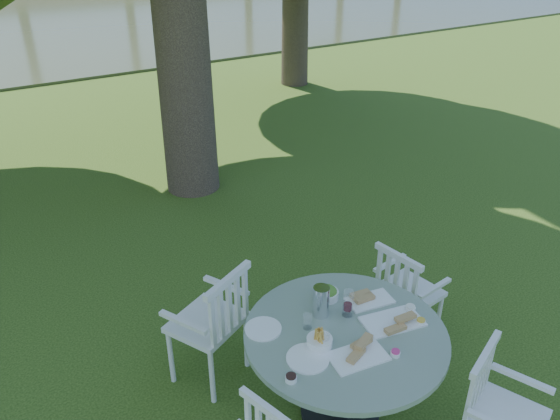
# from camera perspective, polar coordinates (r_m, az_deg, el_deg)

# --- Properties ---
(ground) EXTENTS (140.00, 140.00, 0.00)m
(ground) POSITION_cam_1_polar(r_m,az_deg,el_deg) (5.19, 1.20, -9.19)
(ground) COLOR #1D370B
(ground) RESTS_ON ground
(table) EXTENTS (1.34, 1.34, 0.76)m
(table) POSITION_cam_1_polar(r_m,az_deg,el_deg) (3.78, 6.74, -14.26)
(table) COLOR black
(table) RESTS_ON ground
(chair_ne) EXTENTS (0.47, 0.50, 0.90)m
(chair_ne) POSITION_cam_1_polar(r_m,az_deg,el_deg) (4.53, 12.74, -8.03)
(chair_ne) COLOR silver
(chair_ne) RESTS_ON ground
(chair_nw) EXTENTS (0.65, 0.64, 0.98)m
(chair_nw) POSITION_cam_1_polar(r_m,az_deg,el_deg) (4.07, -6.58, -11.24)
(chair_nw) COLOR silver
(chair_nw) RESTS_ON ground
(chair_se) EXTENTS (0.58, 0.56, 0.91)m
(chair_se) POSITION_cam_1_polar(r_m,az_deg,el_deg) (3.76, 21.40, -18.50)
(chair_se) COLOR silver
(chair_se) RESTS_ON ground
(tableware) EXTENTS (1.12, 0.81, 0.23)m
(tableware) POSITION_cam_1_polar(r_m,az_deg,el_deg) (3.70, 5.77, -11.31)
(tableware) COLOR white
(tableware) RESTS_ON table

